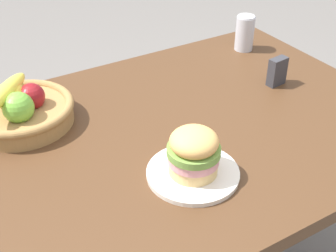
{
  "coord_description": "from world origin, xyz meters",
  "views": [
    {
      "loc": [
        -0.5,
        -0.88,
        1.46
      ],
      "look_at": [
        -0.01,
        -0.06,
        0.81
      ],
      "focal_mm": 49.48,
      "sensor_mm": 36.0,
      "label": 1
    }
  ],
  "objects_px": {
    "plate": "(193,173)",
    "napkin_holder": "(277,72)",
    "sandwich": "(194,152)",
    "soda_can": "(245,33)",
    "fruit_basket": "(20,109)"
  },
  "relations": [
    {
      "from": "plate",
      "to": "sandwich",
      "type": "height_order",
      "value": "sandwich"
    },
    {
      "from": "soda_can",
      "to": "fruit_basket",
      "type": "height_order",
      "value": "fruit_basket"
    },
    {
      "from": "sandwich",
      "to": "fruit_basket",
      "type": "relative_size",
      "value": 0.43
    },
    {
      "from": "plate",
      "to": "napkin_holder",
      "type": "relative_size",
      "value": 2.46
    },
    {
      "from": "plate",
      "to": "fruit_basket",
      "type": "relative_size",
      "value": 0.76
    },
    {
      "from": "plate",
      "to": "sandwich",
      "type": "bearing_deg",
      "value": 90.0
    },
    {
      "from": "sandwich",
      "to": "soda_can",
      "type": "height_order",
      "value": "sandwich"
    },
    {
      "from": "sandwich",
      "to": "fruit_basket",
      "type": "bearing_deg",
      "value": 123.39
    },
    {
      "from": "soda_can",
      "to": "napkin_holder",
      "type": "height_order",
      "value": "soda_can"
    },
    {
      "from": "sandwich",
      "to": "soda_can",
      "type": "bearing_deg",
      "value": 42.15
    },
    {
      "from": "fruit_basket",
      "to": "napkin_holder",
      "type": "xyz_separation_m",
      "value": [
        0.75,
        -0.19,
        -0.0
      ]
    },
    {
      "from": "plate",
      "to": "napkin_holder",
      "type": "bearing_deg",
      "value": 26.66
    },
    {
      "from": "soda_can",
      "to": "fruit_basket",
      "type": "distance_m",
      "value": 0.83
    },
    {
      "from": "plate",
      "to": "fruit_basket",
      "type": "bearing_deg",
      "value": 123.39
    },
    {
      "from": "fruit_basket",
      "to": "napkin_holder",
      "type": "height_order",
      "value": "fruit_basket"
    }
  ]
}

